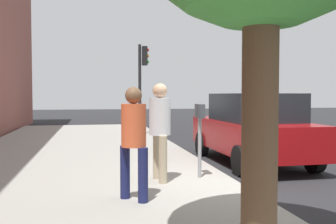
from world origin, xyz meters
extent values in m
plane|color=#232326|center=(0.00, 0.00, 0.00)|extent=(80.00, 80.00, 0.00)
cube|color=gray|center=(0.00, 3.00, 0.07)|extent=(28.00, 6.00, 0.15)
cylinder|color=gray|center=(0.25, 0.60, 0.72)|extent=(0.07, 0.07, 1.15)
cube|color=#383D42|center=(0.15, 0.60, 1.43)|extent=(0.16, 0.11, 0.26)
cube|color=#383D42|center=(0.35, 0.60, 1.43)|extent=(0.16, 0.11, 0.26)
cube|color=#268C33|center=(0.15, 0.54, 1.45)|extent=(0.10, 0.01, 0.10)
cube|color=#268C33|center=(0.35, 0.54, 1.45)|extent=(0.10, 0.01, 0.10)
cylinder|color=tan|center=(0.30, 1.42, 0.58)|extent=(0.15, 0.15, 0.85)
cylinder|color=tan|center=(-0.09, 1.37, 0.58)|extent=(0.15, 0.15, 0.85)
cylinder|color=silver|center=(0.10, 1.40, 1.34)|extent=(0.39, 0.39, 0.68)
sphere|color=tan|center=(0.10, 1.40, 1.81)|extent=(0.27, 0.27, 0.27)
cylinder|color=#191E4C|center=(-0.99, 2.13, 0.56)|extent=(0.15, 0.15, 0.81)
cylinder|color=#191E4C|center=(-1.27, 1.89, 0.56)|extent=(0.15, 0.15, 0.81)
cylinder|color=#D85933|center=(-1.13, 2.01, 1.28)|extent=(0.37, 0.37, 0.64)
sphere|color=brown|center=(-1.13, 2.01, 1.73)|extent=(0.25, 0.25, 0.25)
cube|color=maroon|center=(2.34, -1.35, 0.71)|extent=(4.43, 1.91, 0.76)
cube|color=black|center=(2.14, -1.35, 1.43)|extent=(2.23, 1.73, 0.68)
cylinder|color=black|center=(3.75, -0.45, 0.33)|extent=(0.66, 0.23, 0.66)
cylinder|color=black|center=(3.78, -2.20, 0.33)|extent=(0.66, 0.23, 0.66)
cylinder|color=black|center=(0.89, -0.50, 0.33)|extent=(0.66, 0.23, 0.66)
cylinder|color=black|center=(0.92, -2.25, 0.33)|extent=(0.66, 0.23, 0.66)
cylinder|color=brown|center=(-3.72, 1.16, 1.49)|extent=(0.32, 0.32, 2.69)
cylinder|color=black|center=(8.67, 0.73, 1.95)|extent=(0.12, 0.12, 3.60)
cube|color=black|center=(8.67, 0.53, 3.30)|extent=(0.24, 0.20, 0.76)
sphere|color=red|center=(8.67, 0.42, 3.54)|extent=(0.14, 0.14, 0.14)
sphere|color=orange|center=(8.67, 0.42, 3.30)|extent=(0.14, 0.14, 0.14)
sphere|color=green|center=(8.67, 0.42, 3.06)|extent=(0.14, 0.14, 0.14)
camera|label=1|loc=(-6.92, 2.61, 1.74)|focal=41.65mm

